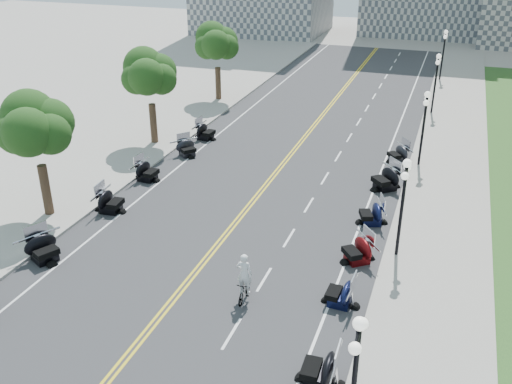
% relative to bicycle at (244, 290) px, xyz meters
% --- Properties ---
extents(ground, '(160.00, 160.00, 0.00)m').
position_rel_bicycle_xyz_m(ground, '(-2.88, 1.69, -0.48)').
color(ground, gray).
extents(road, '(16.00, 90.00, 0.01)m').
position_rel_bicycle_xyz_m(road, '(-2.88, 11.69, -0.48)').
color(road, '#333335').
rests_on(road, ground).
extents(centerline_yellow_a, '(0.12, 90.00, 0.00)m').
position_rel_bicycle_xyz_m(centerline_yellow_a, '(-3.00, 11.69, -0.47)').
color(centerline_yellow_a, yellow).
rests_on(centerline_yellow_a, road).
extents(centerline_yellow_b, '(0.12, 90.00, 0.00)m').
position_rel_bicycle_xyz_m(centerline_yellow_b, '(-2.76, 11.69, -0.47)').
color(centerline_yellow_b, yellow).
rests_on(centerline_yellow_b, road).
extents(edge_line_north, '(0.12, 90.00, 0.00)m').
position_rel_bicycle_xyz_m(edge_line_north, '(3.52, 11.69, -0.47)').
color(edge_line_north, white).
rests_on(edge_line_north, road).
extents(edge_line_south, '(0.12, 90.00, 0.00)m').
position_rel_bicycle_xyz_m(edge_line_south, '(-9.28, 11.69, -0.47)').
color(edge_line_south, white).
rests_on(edge_line_south, road).
extents(lane_dash_5, '(0.12, 2.00, 0.00)m').
position_rel_bicycle_xyz_m(lane_dash_5, '(0.32, -2.31, -0.47)').
color(lane_dash_5, white).
rests_on(lane_dash_5, road).
extents(lane_dash_6, '(0.12, 2.00, 0.00)m').
position_rel_bicycle_xyz_m(lane_dash_6, '(0.32, 1.69, -0.47)').
color(lane_dash_6, white).
rests_on(lane_dash_6, road).
extents(lane_dash_7, '(0.12, 2.00, 0.00)m').
position_rel_bicycle_xyz_m(lane_dash_7, '(0.32, 5.69, -0.47)').
color(lane_dash_7, white).
rests_on(lane_dash_7, road).
extents(lane_dash_8, '(0.12, 2.00, 0.00)m').
position_rel_bicycle_xyz_m(lane_dash_8, '(0.32, 9.69, -0.47)').
color(lane_dash_8, white).
rests_on(lane_dash_8, road).
extents(lane_dash_9, '(0.12, 2.00, 0.00)m').
position_rel_bicycle_xyz_m(lane_dash_9, '(0.32, 13.69, -0.47)').
color(lane_dash_9, white).
rests_on(lane_dash_9, road).
extents(lane_dash_10, '(0.12, 2.00, 0.00)m').
position_rel_bicycle_xyz_m(lane_dash_10, '(0.32, 17.69, -0.47)').
color(lane_dash_10, white).
rests_on(lane_dash_10, road).
extents(lane_dash_11, '(0.12, 2.00, 0.00)m').
position_rel_bicycle_xyz_m(lane_dash_11, '(0.32, 21.69, -0.47)').
color(lane_dash_11, white).
rests_on(lane_dash_11, road).
extents(lane_dash_12, '(0.12, 2.00, 0.00)m').
position_rel_bicycle_xyz_m(lane_dash_12, '(0.32, 25.69, -0.47)').
color(lane_dash_12, white).
rests_on(lane_dash_12, road).
extents(lane_dash_13, '(0.12, 2.00, 0.00)m').
position_rel_bicycle_xyz_m(lane_dash_13, '(0.32, 29.69, -0.47)').
color(lane_dash_13, white).
rests_on(lane_dash_13, road).
extents(lane_dash_14, '(0.12, 2.00, 0.00)m').
position_rel_bicycle_xyz_m(lane_dash_14, '(0.32, 33.69, -0.47)').
color(lane_dash_14, white).
rests_on(lane_dash_14, road).
extents(lane_dash_15, '(0.12, 2.00, 0.00)m').
position_rel_bicycle_xyz_m(lane_dash_15, '(0.32, 37.69, -0.47)').
color(lane_dash_15, white).
rests_on(lane_dash_15, road).
extents(lane_dash_16, '(0.12, 2.00, 0.00)m').
position_rel_bicycle_xyz_m(lane_dash_16, '(0.32, 41.69, -0.47)').
color(lane_dash_16, white).
rests_on(lane_dash_16, road).
extents(lane_dash_17, '(0.12, 2.00, 0.00)m').
position_rel_bicycle_xyz_m(lane_dash_17, '(0.32, 45.69, -0.47)').
color(lane_dash_17, white).
rests_on(lane_dash_17, road).
extents(lane_dash_18, '(0.12, 2.00, 0.00)m').
position_rel_bicycle_xyz_m(lane_dash_18, '(0.32, 49.69, -0.47)').
color(lane_dash_18, white).
rests_on(lane_dash_18, road).
extents(lane_dash_19, '(0.12, 2.00, 0.00)m').
position_rel_bicycle_xyz_m(lane_dash_19, '(0.32, 53.69, -0.47)').
color(lane_dash_19, white).
rests_on(lane_dash_19, road).
extents(sidewalk_north, '(5.00, 90.00, 0.15)m').
position_rel_bicycle_xyz_m(sidewalk_north, '(7.62, 11.69, -0.41)').
color(sidewalk_north, '#9E9991').
rests_on(sidewalk_north, ground).
extents(sidewalk_south, '(5.00, 90.00, 0.15)m').
position_rel_bicycle_xyz_m(sidewalk_south, '(-13.38, 11.69, -0.41)').
color(sidewalk_south, '#9E9991').
rests_on(sidewalk_south, ground).
extents(street_lamp_2, '(0.50, 1.20, 4.90)m').
position_rel_bicycle_xyz_m(street_lamp_2, '(5.72, 5.69, 2.12)').
color(street_lamp_2, black).
rests_on(street_lamp_2, sidewalk_north).
extents(street_lamp_3, '(0.50, 1.20, 4.90)m').
position_rel_bicycle_xyz_m(street_lamp_3, '(5.72, 17.69, 2.12)').
color(street_lamp_3, black).
rests_on(street_lamp_3, sidewalk_north).
extents(street_lamp_4, '(0.50, 1.20, 4.90)m').
position_rel_bicycle_xyz_m(street_lamp_4, '(5.72, 29.69, 2.12)').
color(street_lamp_4, black).
rests_on(street_lamp_4, sidewalk_north).
extents(street_lamp_5, '(0.50, 1.20, 4.90)m').
position_rel_bicycle_xyz_m(street_lamp_5, '(5.72, 41.69, 2.12)').
color(street_lamp_5, black).
rests_on(street_lamp_5, sidewalk_north).
extents(tree_2, '(4.80, 4.80, 9.20)m').
position_rel_bicycle_xyz_m(tree_2, '(-12.88, 3.69, 4.27)').
color(tree_2, '#235619').
rests_on(tree_2, sidewalk_south).
extents(tree_3, '(4.80, 4.80, 9.20)m').
position_rel_bicycle_xyz_m(tree_3, '(-12.88, 15.69, 4.27)').
color(tree_3, '#235619').
rests_on(tree_3, sidewalk_south).
extents(tree_4, '(4.80, 4.80, 9.20)m').
position_rel_bicycle_xyz_m(tree_4, '(-12.88, 27.69, 4.27)').
color(tree_4, '#235619').
rests_on(tree_4, sidewalk_south).
extents(motorcycle_n_4, '(2.02, 2.02, 1.38)m').
position_rel_bicycle_xyz_m(motorcycle_n_4, '(4.21, -3.75, 0.21)').
color(motorcycle_n_4, black).
rests_on(motorcycle_n_4, road).
extents(motorcycle_n_5, '(1.86, 1.86, 1.25)m').
position_rel_bicycle_xyz_m(motorcycle_n_5, '(3.93, 1.02, 0.15)').
color(motorcycle_n_5, black).
rests_on(motorcycle_n_5, road).
extents(motorcycle_n_6, '(2.69, 2.69, 1.34)m').
position_rel_bicycle_xyz_m(motorcycle_n_6, '(4.00, 4.63, 0.19)').
color(motorcycle_n_6, '#590A0C').
rests_on(motorcycle_n_6, road).
extents(motorcycle_n_7, '(2.40, 2.40, 1.30)m').
position_rel_bicycle_xyz_m(motorcycle_n_7, '(4.02, 8.67, 0.17)').
color(motorcycle_n_7, black).
rests_on(motorcycle_n_7, road).
extents(motorcycle_n_8, '(3.02, 3.02, 1.50)m').
position_rel_bicycle_xyz_m(motorcycle_n_8, '(4.11, 13.33, 0.27)').
color(motorcycle_n_8, black).
rests_on(motorcycle_n_8, road).
extents(motorcycle_n_9, '(2.52, 2.52, 1.26)m').
position_rel_bicycle_xyz_m(motorcycle_n_9, '(4.30, 18.05, 0.15)').
color(motorcycle_n_9, black).
rests_on(motorcycle_n_9, road).
extents(motorcycle_s_5, '(2.71, 2.71, 1.41)m').
position_rel_bicycle_xyz_m(motorcycle_s_5, '(-10.12, -0.25, 0.23)').
color(motorcycle_s_5, black).
rests_on(motorcycle_s_5, road).
extents(motorcycle_s_6, '(2.10, 2.10, 1.37)m').
position_rel_bicycle_xyz_m(motorcycle_s_6, '(-9.93, 5.22, 0.20)').
color(motorcycle_s_6, black).
rests_on(motorcycle_s_6, road).
extents(motorcycle_s_7, '(2.02, 2.02, 1.34)m').
position_rel_bicycle_xyz_m(motorcycle_s_7, '(-10.14, 9.73, 0.19)').
color(motorcycle_s_7, black).
rests_on(motorcycle_s_7, road).
extents(motorcycle_s_8, '(2.49, 2.49, 1.24)m').
position_rel_bicycle_xyz_m(motorcycle_s_8, '(-9.60, 14.31, 0.14)').
color(motorcycle_s_8, black).
rests_on(motorcycle_s_8, road).
extents(motorcycle_s_9, '(2.03, 2.03, 1.32)m').
position_rel_bicycle_xyz_m(motorcycle_s_9, '(-9.76, 17.81, 0.18)').
color(motorcycle_s_9, black).
rests_on(motorcycle_s_9, road).
extents(bicycle, '(0.52, 1.62, 0.96)m').
position_rel_bicycle_xyz_m(bicycle, '(0.00, 0.00, 0.00)').
color(bicycle, '#A51414').
rests_on(bicycle, road).
extents(cyclist_rider, '(0.69, 0.46, 1.90)m').
position_rel_bicycle_xyz_m(cyclist_rider, '(0.00, 0.00, 1.43)').
color(cyclist_rider, silver).
rests_on(cyclist_rider, bicycle).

